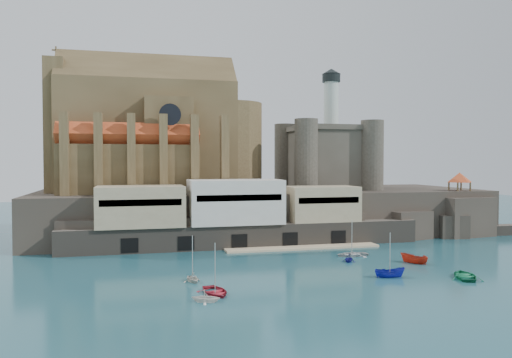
{
  "coord_description": "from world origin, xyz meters",
  "views": [
    {
      "loc": [
        -29.39,
        -71.65,
        16.54
      ],
      "look_at": [
        -3.7,
        32.0,
        12.81
      ],
      "focal_mm": 35.0,
      "sensor_mm": 36.0,
      "label": 1
    }
  ],
  "objects_px": {
    "castle_keep": "(326,154)",
    "pavilion": "(460,179)",
    "boat_0": "(215,294)",
    "boat_1": "(206,302)",
    "boat_2": "(390,277)",
    "church": "(157,137)"
  },
  "relations": [
    {
      "from": "castle_keep",
      "to": "pavilion",
      "type": "distance_m",
      "value": 30.5
    },
    {
      "from": "boat_0",
      "to": "boat_1",
      "type": "bearing_deg",
      "value": -126.75
    },
    {
      "from": "castle_keep",
      "to": "boat_0",
      "type": "relative_size",
      "value": 5.16
    },
    {
      "from": "boat_0",
      "to": "boat_1",
      "type": "relative_size",
      "value": 1.66
    },
    {
      "from": "boat_1",
      "to": "boat_2",
      "type": "height_order",
      "value": "boat_2"
    },
    {
      "from": "church",
      "to": "boat_2",
      "type": "distance_m",
      "value": 62.09
    },
    {
      "from": "pavilion",
      "to": "boat_0",
      "type": "bearing_deg",
      "value": -149.4
    },
    {
      "from": "church",
      "to": "boat_1",
      "type": "distance_m",
      "value": 59.96
    },
    {
      "from": "boat_0",
      "to": "boat_1",
      "type": "height_order",
      "value": "boat_0"
    },
    {
      "from": "boat_1",
      "to": "castle_keep",
      "type": "bearing_deg",
      "value": -13.61
    },
    {
      "from": "church",
      "to": "pavilion",
      "type": "relative_size",
      "value": 7.34
    },
    {
      "from": "church",
      "to": "boat_2",
      "type": "bearing_deg",
      "value": -58.47
    },
    {
      "from": "church",
      "to": "boat_1",
      "type": "bearing_deg",
      "value": -86.93
    },
    {
      "from": "castle_keep",
      "to": "boat_2",
      "type": "relative_size",
      "value": 6.54
    },
    {
      "from": "castle_keep",
      "to": "boat_0",
      "type": "xyz_separation_m",
      "value": [
        -35.56,
        -51.44,
        -18.31
      ]
    },
    {
      "from": "pavilion",
      "to": "boat_0",
      "type": "relative_size",
      "value": 1.13
    },
    {
      "from": "castle_keep",
      "to": "boat_2",
      "type": "bearing_deg",
      "value": -101.46
    },
    {
      "from": "church",
      "to": "pavilion",
      "type": "bearing_deg",
      "value": -13.48
    },
    {
      "from": "castle_keep",
      "to": "pavilion",
      "type": "xyz_separation_m",
      "value": [
        25.92,
        -15.08,
        -5.59
      ]
    },
    {
      "from": "castle_keep",
      "to": "boat_1",
      "type": "bearing_deg",
      "value": -124.15
    },
    {
      "from": "church",
      "to": "castle_keep",
      "type": "bearing_deg",
      "value": -1.11
    },
    {
      "from": "church",
      "to": "castle_keep",
      "type": "height_order",
      "value": "church"
    }
  ]
}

